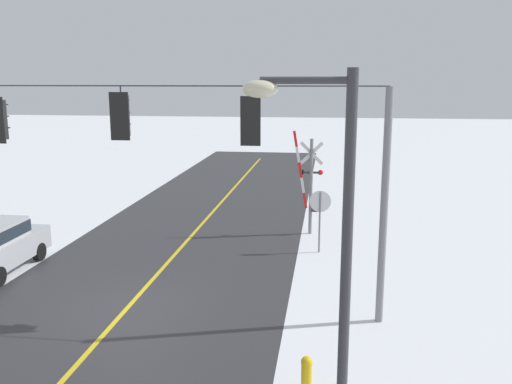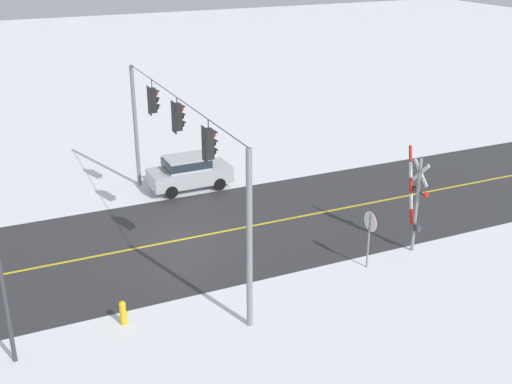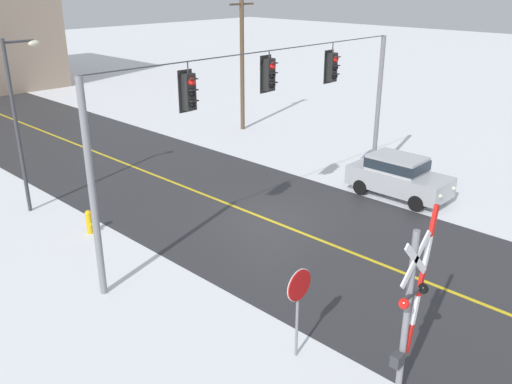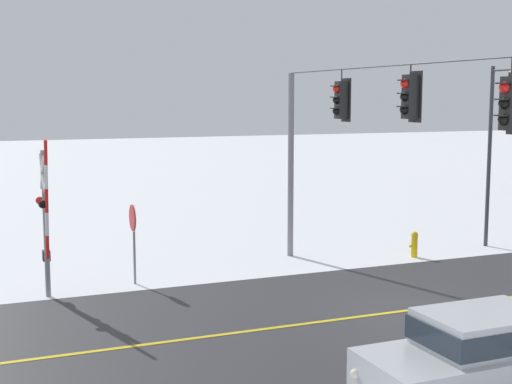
# 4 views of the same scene
# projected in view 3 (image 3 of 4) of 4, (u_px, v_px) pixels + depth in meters

# --- Properties ---
(ground_plane) EXTENTS (160.00, 160.00, 0.00)m
(ground_plane) POSITION_uv_depth(u_px,v_px,m) (269.00, 220.00, 20.39)
(ground_plane) COLOR white
(road_asphalt) EXTENTS (9.00, 80.00, 0.01)m
(road_asphalt) POSITION_uv_depth(u_px,v_px,m) (170.00, 181.00, 24.27)
(road_asphalt) COLOR #303033
(road_asphalt) RESTS_ON ground
(lane_centre_line) EXTENTS (0.14, 72.00, 0.01)m
(lane_centre_line) POSITION_uv_depth(u_px,v_px,m) (170.00, 181.00, 24.27)
(lane_centre_line) COLOR gold
(lane_centre_line) RESTS_ON ground
(signal_span) EXTENTS (14.20, 0.47, 6.22)m
(signal_span) POSITION_uv_depth(u_px,v_px,m) (270.00, 108.00, 18.80)
(signal_span) COLOR gray
(signal_span) RESTS_ON ground
(stop_sign) EXTENTS (0.80, 0.09, 2.35)m
(stop_sign) POSITION_uv_depth(u_px,v_px,m) (299.00, 294.00, 12.47)
(stop_sign) COLOR gray
(stop_sign) RESTS_ON ground
(railroad_crossing) EXTENTS (1.26, 0.31, 4.32)m
(railroad_crossing) POSITION_uv_depth(u_px,v_px,m) (410.00, 308.00, 10.99)
(railroad_crossing) COLOR gray
(railroad_crossing) RESTS_ON ground
(parked_car_silver) EXTENTS (1.85, 4.22, 1.74)m
(parked_car_silver) POSITION_uv_depth(u_px,v_px,m) (398.00, 175.00, 22.26)
(parked_car_silver) COLOR #B7BABF
(parked_car_silver) RESTS_ON ground
(streetlamp_near) EXTENTS (1.39, 0.28, 6.50)m
(streetlamp_near) POSITION_uv_depth(u_px,v_px,m) (20.00, 111.00, 19.96)
(streetlamp_near) COLOR #38383D
(streetlamp_near) RESTS_ON ground
(fire_hydrant) EXTENTS (0.24, 0.31, 0.88)m
(fire_hydrant) POSITION_uv_depth(u_px,v_px,m) (89.00, 221.00, 19.20)
(fire_hydrant) COLOR gold
(fire_hydrant) RESTS_ON ground
(utility_pole) EXTENTS (1.80, 0.24, 7.69)m
(utility_pole) POSITION_uv_depth(u_px,v_px,m) (242.00, 62.00, 31.25)
(utility_pole) COLOR brown
(utility_pole) RESTS_ON ground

